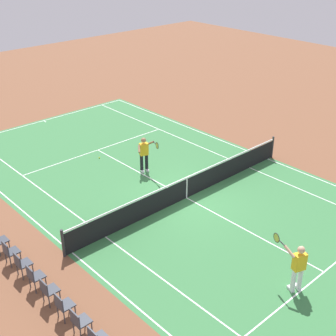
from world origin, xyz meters
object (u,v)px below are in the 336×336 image
(tennis_ball, at_px, (99,158))
(spectator_chair_5, at_px, (21,263))
(spectator_chair_3, at_px, (48,290))
(spectator_chair_6, at_px, (10,251))
(tennis_player_near, at_px, (144,153))
(tennis_net, at_px, (187,187))
(spectator_chair_1, at_px, (79,321))
(spectator_chair_4, at_px, (34,276))
(tennis_player_far, at_px, (298,266))
(spectator_chair_2, at_px, (63,305))

(tennis_ball, relative_size, spectator_chair_5, 0.08)
(spectator_chair_3, bearing_deg, spectator_chair_6, 0.00)
(tennis_player_near, distance_m, spectator_chair_3, 8.92)
(tennis_net, distance_m, tennis_ball, 5.59)
(spectator_chair_1, distance_m, spectator_chair_6, 4.17)
(tennis_ball, xyz_separation_m, spectator_chair_5, (-5.55, 6.81, 0.49))
(spectator_chair_4, bearing_deg, spectator_chair_1, 180.00)
(spectator_chair_4, bearing_deg, tennis_player_far, -132.52)
(spectator_chair_1, bearing_deg, tennis_ball, -37.48)
(tennis_net, relative_size, spectator_chair_1, 13.30)
(spectator_chair_2, bearing_deg, spectator_chair_5, 0.00)
(tennis_player_near, height_order, tennis_player_far, same)
(tennis_player_far, height_order, tennis_ball, tennis_player_far)
(spectator_chair_2, height_order, spectator_chair_5, same)
(spectator_chair_1, distance_m, spectator_chair_2, 0.83)
(spectator_chair_5, xyz_separation_m, spectator_chair_6, (0.83, 0.00, 0.00))
(spectator_chair_1, relative_size, spectator_chair_3, 1.00)
(tennis_ball, bearing_deg, tennis_player_far, 175.48)
(tennis_player_near, xyz_separation_m, spectator_chair_4, (-3.85, 7.58, -0.41))
(spectator_chair_1, xyz_separation_m, spectator_chair_3, (1.67, 0.00, 0.00))
(tennis_player_near, height_order, spectator_chair_6, tennis_player_near)
(spectator_chair_5, distance_m, spectator_chair_6, 0.83)
(spectator_chair_5, bearing_deg, tennis_ball, -50.83)
(tennis_player_far, distance_m, spectator_chair_4, 7.99)
(tennis_net, height_order, spectator_chair_5, tennis_net)
(tennis_ball, xyz_separation_m, spectator_chair_2, (-8.05, 6.81, 0.49))
(spectator_chair_5, bearing_deg, tennis_player_far, -136.63)
(tennis_net, xyz_separation_m, spectator_chair_4, (-0.83, 7.31, 0.03))
(tennis_net, relative_size, spectator_chair_2, 13.30)
(tennis_player_far, distance_m, spectator_chair_1, 6.56)
(tennis_player_near, relative_size, spectator_chair_2, 1.93)
(spectator_chair_2, bearing_deg, spectator_chair_6, 0.00)
(tennis_net, distance_m, spectator_chair_5, 7.31)
(spectator_chair_3, distance_m, spectator_chair_4, 0.83)
(spectator_chair_4, xyz_separation_m, spectator_chair_6, (1.67, 0.00, 0.00))
(tennis_player_far, relative_size, spectator_chair_1, 1.93)
(spectator_chair_6, bearing_deg, spectator_chair_5, 180.00)
(tennis_ball, relative_size, spectator_chair_3, 0.08)
(spectator_chair_3, xyz_separation_m, spectator_chair_5, (1.67, 0.00, 0.00))
(spectator_chair_1, height_order, spectator_chair_3, same)
(tennis_net, bearing_deg, spectator_chair_3, 102.83)
(tennis_player_near, bearing_deg, spectator_chair_6, 106.09)
(spectator_chair_4, distance_m, spectator_chair_6, 1.67)
(spectator_chair_2, height_order, spectator_chair_3, same)
(tennis_net, height_order, spectator_chair_4, tennis_net)
(tennis_net, xyz_separation_m, spectator_chair_1, (-3.33, 7.31, 0.03))
(tennis_player_near, bearing_deg, spectator_chair_1, 129.96)
(tennis_player_far, xyz_separation_m, spectator_chair_3, (4.56, 5.88, -0.41))
(spectator_chair_5, bearing_deg, spectator_chair_1, 180.00)
(spectator_chair_4, relative_size, spectator_chair_5, 1.00)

